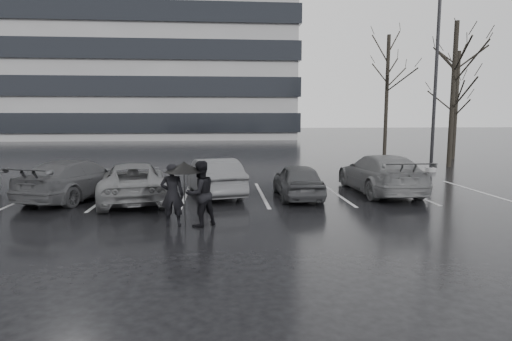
{
  "coord_description": "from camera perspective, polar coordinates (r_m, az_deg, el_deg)",
  "views": [
    {
      "loc": [
        -0.94,
        -13.03,
        2.96
      ],
      "look_at": [
        0.26,
        1.0,
        1.1
      ],
      "focal_mm": 30.0,
      "sensor_mm": 36.0,
      "label": 1
    }
  ],
  "objects": [
    {
      "name": "ground",
      "position": [
        13.39,
        -0.74,
        -5.24
      ],
      "size": [
        160.0,
        160.0,
        0.0
      ],
      "primitive_type": "plane",
      "color": "black",
      "rests_on": "ground"
    },
    {
      "name": "pedestrian_left",
      "position": [
        11.55,
        -11.1,
        -3.18
      ],
      "size": [
        0.62,
        0.41,
        1.68
      ],
      "primitive_type": "imported",
      "rotation": [
        0.0,
        0.0,
        3.13
      ],
      "color": "black",
      "rests_on": "ground"
    },
    {
      "name": "car_west_a",
      "position": [
        15.78,
        -5.64,
        -0.82
      ],
      "size": [
        2.39,
        4.36,
        1.36
      ],
      "primitive_type": "imported",
      "rotation": [
        0.0,
        0.0,
        3.38
      ],
      "color": "#2E2D30",
      "rests_on": "ground"
    },
    {
      "name": "tree_north",
      "position": [
        32.34,
        17.02,
        9.48
      ],
      "size": [
        0.26,
        0.26,
        8.5
      ],
      "primitive_type": "cylinder",
      "color": "black",
      "rests_on": "ground"
    },
    {
      "name": "tree_ne",
      "position": [
        31.13,
        25.1,
        7.81
      ],
      "size": [
        0.26,
        0.26,
        7.0
      ],
      "primitive_type": "cylinder",
      "color": "black",
      "rests_on": "ground"
    },
    {
      "name": "lamp_post",
      "position": [
        23.85,
        22.79,
        10.38
      ],
      "size": [
        0.52,
        0.52,
        9.59
      ],
      "rotation": [
        0.0,
        0.0,
        0.37
      ],
      "color": "gray",
      "rests_on": "ground"
    },
    {
      "name": "car_east",
      "position": [
        16.81,
        16.24,
        -0.4
      ],
      "size": [
        2.15,
        5.07,
        1.46
      ],
      "primitive_type": "imported",
      "rotation": [
        0.0,
        0.0,
        3.16
      ],
      "color": "#474749",
      "rests_on": "ground"
    },
    {
      "name": "car_west_b",
      "position": [
        15.22,
        -16.05,
        -1.48
      ],
      "size": [
        3.06,
        5.05,
        1.31
      ],
      "primitive_type": "imported",
      "rotation": [
        0.0,
        0.0,
        3.34
      ],
      "color": "#474749",
      "rests_on": "ground"
    },
    {
      "name": "office_building",
      "position": [
        65.55,
        -24.67,
        16.85
      ],
      "size": [
        61.0,
        26.0,
        29.0
      ],
      "color": "gray",
      "rests_on": "ground"
    },
    {
      "name": "car_west_c",
      "position": [
        16.3,
        -22.83,
        -1.06
      ],
      "size": [
        3.43,
        5.15,
        1.39
      ],
      "primitive_type": "imported",
      "rotation": [
        0.0,
        0.0,
        2.8
      ],
      "color": "black",
      "rests_on": "ground"
    },
    {
      "name": "umbrella",
      "position": [
        11.37,
        -9.59,
        0.45
      ],
      "size": [
        1.02,
        1.02,
        1.74
      ],
      "color": "black",
      "rests_on": "ground"
    },
    {
      "name": "car_main",
      "position": [
        15.28,
        5.61,
        -1.34
      ],
      "size": [
        1.46,
        3.61,
        1.23
      ],
      "primitive_type": "imported",
      "rotation": [
        0.0,
        0.0,
        3.14
      ],
      "color": "black",
      "rests_on": "ground"
    },
    {
      "name": "pedestrian_right",
      "position": [
        11.41,
        -7.45,
        -3.07
      ],
      "size": [
        1.07,
        1.02,
        1.75
      ],
      "primitive_type": "imported",
      "rotation": [
        0.0,
        0.0,
        3.74
      ],
      "color": "black",
      "rests_on": "ground"
    },
    {
      "name": "stall_stripes",
      "position": [
        15.81,
        -4.3,
        -3.28
      ],
      "size": [
        19.72,
        5.0,
        0.0
      ],
      "color": "#AAAAAC",
      "rests_on": "ground"
    },
    {
      "name": "tree_east",
      "position": [
        26.44,
        24.76,
        9.1
      ],
      "size": [
        0.26,
        0.26,
        8.0
      ],
      "primitive_type": "cylinder",
      "color": "black",
      "rests_on": "ground"
    }
  ]
}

